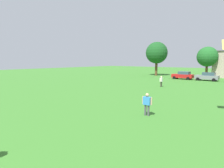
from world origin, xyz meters
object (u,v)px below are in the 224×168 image
parked_car_red_0 (183,75)px  bystander_near_trees (161,80)px  adult_bystander (147,102)px  parked_car_gray_1 (207,76)px  tree_far_left (157,53)px  tree_left (207,57)px

parked_car_red_0 → bystander_near_trees: bearing=95.7°
adult_bystander → parked_car_gray_1: adult_bystander is taller
parked_car_red_0 → tree_far_left: size_ratio=0.48×
tree_far_left → adult_bystander: bearing=-65.1°
bystander_near_trees → parked_car_gray_1: bearing=-17.3°
parked_car_gray_1 → adult_bystander: bearing=94.6°
adult_bystander → tree_left: tree_left is taller
adult_bystander → bystander_near_trees: adult_bystander is taller
adult_bystander → parked_car_gray_1: (-2.36, 29.30, -0.15)m
adult_bystander → tree_far_left: tree_far_left is taller
tree_far_left → tree_left: (12.17, 1.28, -1.15)m
adult_bystander → bystander_near_trees: 16.25m
adult_bystander → parked_car_red_0: (-7.19, 29.26, -0.15)m
bystander_near_trees → tree_far_left: size_ratio=0.19×
adult_bystander → tree_far_left: size_ratio=0.19×
bystander_near_trees → tree_left: (1.64, 21.20, 3.89)m
adult_bystander → tree_left: bearing=-85.3°
adult_bystander → bystander_near_trees: bearing=-70.9°
tree_far_left → tree_left: bearing=6.0°
parked_car_red_0 → parked_car_gray_1: same height
adult_bystander → tree_far_left: 39.04m
parked_car_red_0 → tree_left: bearing=-113.2°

